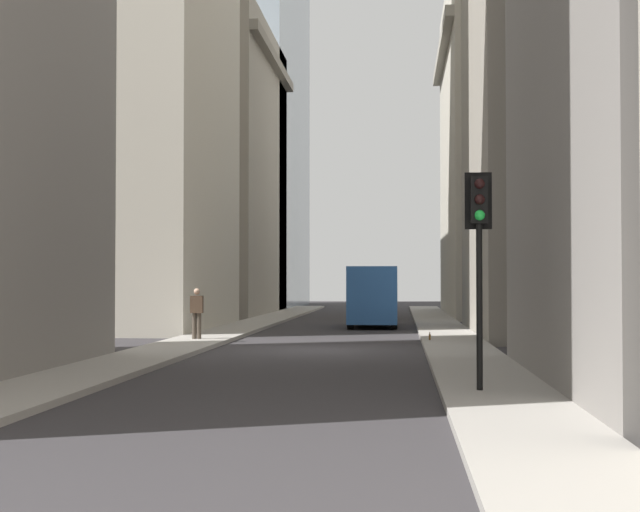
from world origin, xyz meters
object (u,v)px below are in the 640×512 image
object	(u,v)px
delivery_truck	(374,296)
traffic_light_foreground	(479,229)
pedestrian	(197,311)
hatchback_grey	(378,307)
discarded_bottle	(430,337)

from	to	relation	value
delivery_truck	traffic_light_foreground	xyz separation A→B (m)	(-26.29, -2.75, 1.75)
traffic_light_foreground	pedestrian	bearing A→B (deg)	30.80
hatchback_grey	discarded_bottle	bearing A→B (deg)	-173.80
hatchback_grey	traffic_light_foreground	xyz separation A→B (m)	(-35.70, -2.75, 2.54)
pedestrian	hatchback_grey	bearing A→B (deg)	-15.80
delivery_truck	discarded_bottle	bearing A→B (deg)	-168.87
discarded_bottle	pedestrian	bearing A→B (deg)	90.57
delivery_truck	discarded_bottle	distance (m)	11.87
delivery_truck	traffic_light_foreground	bearing A→B (deg)	-174.03
hatchback_grey	traffic_light_foreground	bearing A→B (deg)	-175.59
hatchback_grey	discarded_bottle	distance (m)	21.12
traffic_light_foreground	discarded_bottle	xyz separation A→B (m)	(14.70, 0.47, -2.96)
pedestrian	discarded_bottle	bearing A→B (deg)	-89.43
hatchback_grey	discarded_bottle	size ratio (longest dim) A/B	15.93
hatchback_grey	pedestrian	xyz separation A→B (m)	(-21.07, 5.97, 0.46)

